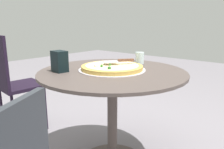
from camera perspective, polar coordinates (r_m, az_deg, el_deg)
The scene contains 6 objects.
patio_table at distance 1.49m, azimuth 0.10°, elevation -5.32°, with size 0.98×0.98×0.70m.
pizza_on_tray at distance 1.46m, azimuth -0.02°, elevation 1.85°, with size 0.45×0.45×0.05m.
pizza_server at distance 1.49m, azimuth 1.81°, elevation 3.61°, with size 0.19×0.17×0.02m.
drinking_cup at distance 1.70m, azimuth 7.13°, elevation 4.33°, with size 0.07×0.07×0.09m, color silver.
napkin_dispenser at distance 1.44m, azimuth -13.60°, elevation 3.37°, with size 0.10×0.08×0.14m, color black.
patio_chair_corner at distance 2.16m, azimuth -24.71°, elevation -0.92°, with size 0.39×0.39×0.92m.
Camera 1 is at (1.08, 0.91, 1.01)m, focal length 34.86 mm.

